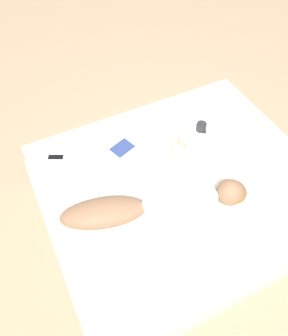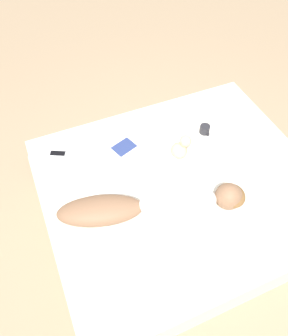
{
  "view_description": "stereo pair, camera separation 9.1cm",
  "coord_description": "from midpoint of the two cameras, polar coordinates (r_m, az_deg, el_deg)",
  "views": [
    {
      "loc": [
        1.26,
        -0.94,
        2.66
      ],
      "look_at": [
        -0.17,
        -0.24,
        0.65
      ],
      "focal_mm": 35.0,
      "sensor_mm": 36.0,
      "label": 1
    },
    {
      "loc": [
        1.29,
        -0.86,
        2.66
      ],
      "look_at": [
        -0.17,
        -0.24,
        0.65
      ],
      "focal_mm": 35.0,
      "sensor_mm": 36.0,
      "label": 2
    }
  ],
  "objects": [
    {
      "name": "coffee_mug",
      "position": [
        2.92,
        9.1,
        7.07
      ],
      "size": [
        0.12,
        0.09,
        0.08
      ],
      "color": "#232328",
      "rests_on": "bed"
    },
    {
      "name": "cell_phone",
      "position": [
        2.8,
        -16.01,
        1.77
      ],
      "size": [
        0.12,
        0.16,
        0.01
      ],
      "rotation": [
        0.0,
        0.0,
        -0.46
      ],
      "color": "silver",
      "rests_on": "bed"
    },
    {
      "name": "plush_toy",
      "position": [
        2.68,
        5.2,
        3.75
      ],
      "size": [
        0.14,
        0.16,
        0.2
      ],
      "color": "#D1B289",
      "rests_on": "bed"
    },
    {
      "name": "person",
      "position": [
        2.34,
        2.34,
        -6.09
      ],
      "size": [
        0.6,
        1.35,
        0.2
      ],
      "rotation": [
        0.0,
        0.0,
        -0.29
      ],
      "color": "brown",
      "rests_on": "bed"
    },
    {
      "name": "bed",
      "position": [
        2.84,
        4.93,
        -5.2
      ],
      "size": [
        1.81,
        2.16,
        0.6
      ],
      "color": "beige",
      "rests_on": "ground_plane"
    },
    {
      "name": "ground_plane",
      "position": [
        3.09,
        4.56,
        -8.19
      ],
      "size": [
        12.0,
        12.0,
        0.0
      ],
      "primitive_type": "plane",
      "color": "#9E8466"
    },
    {
      "name": "open_magazine",
      "position": [
        2.83,
        -6.16,
        4.52
      ],
      "size": [
        0.49,
        0.39,
        0.01
      ],
      "rotation": [
        0.0,
        0.0,
        0.34
      ],
      "color": "white",
      "rests_on": "bed"
    }
  ]
}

